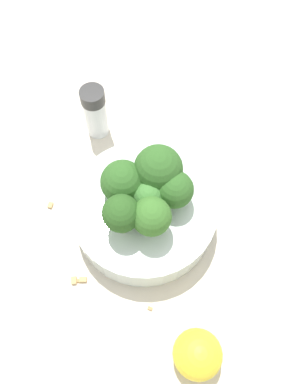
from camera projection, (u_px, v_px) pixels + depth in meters
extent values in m
plane|color=beige|center=(144.00, 219.00, 0.48)|extent=(3.00, 3.00, 0.00)
cylinder|color=silver|center=(144.00, 211.00, 0.46)|extent=(0.18, 0.18, 0.05)
cylinder|color=#8EB770|center=(125.00, 188.00, 0.44)|extent=(0.02, 0.02, 0.02)
sphere|color=#2D5B23|center=(124.00, 180.00, 0.42)|extent=(0.05, 0.05, 0.05)
cylinder|color=#84AD66|center=(122.00, 221.00, 0.42)|extent=(0.03, 0.03, 0.03)
sphere|color=#28511E|center=(121.00, 213.00, 0.40)|extent=(0.04, 0.04, 0.04)
cylinder|color=#8EB770|center=(151.00, 223.00, 0.42)|extent=(0.02, 0.02, 0.03)
sphere|color=#386B28|center=(151.00, 216.00, 0.40)|extent=(0.04, 0.04, 0.04)
cylinder|color=#8EB770|center=(148.00, 203.00, 0.43)|extent=(0.02, 0.02, 0.02)
sphere|color=#3D7533|center=(148.00, 197.00, 0.42)|extent=(0.04, 0.04, 0.04)
cylinder|color=#84AD66|center=(173.00, 196.00, 0.43)|extent=(0.03, 0.03, 0.02)
sphere|color=#2D5B23|center=(174.00, 190.00, 0.42)|extent=(0.04, 0.04, 0.04)
cylinder|color=#8EB770|center=(157.00, 178.00, 0.44)|extent=(0.02, 0.02, 0.03)
sphere|color=#2D5B23|center=(158.00, 169.00, 0.42)|extent=(0.06, 0.06, 0.06)
cylinder|color=silver|center=(96.00, 117.00, 0.51)|extent=(0.03, 0.03, 0.06)
cylinder|color=#2D2D2D|center=(92.00, 97.00, 0.48)|extent=(0.03, 0.03, 0.02)
sphere|color=yellow|center=(197.00, 354.00, 0.39)|extent=(0.05, 0.05, 0.05)
cube|color=#AD7F4C|center=(150.00, 308.00, 0.43)|extent=(0.01, 0.00, 0.01)
cube|color=tan|center=(74.00, 280.00, 0.45)|extent=(0.01, 0.01, 0.01)
cube|color=tan|center=(83.00, 279.00, 0.45)|extent=(0.01, 0.01, 0.01)
cube|color=#AD7F4C|center=(78.00, 280.00, 0.45)|extent=(0.01, 0.01, 0.01)
cube|color=tan|center=(50.00, 205.00, 0.49)|extent=(0.01, 0.01, 0.01)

